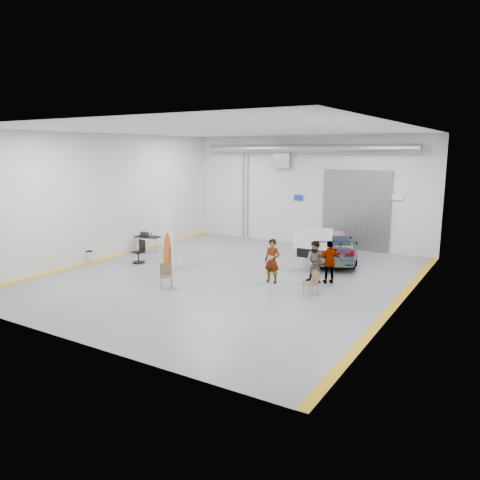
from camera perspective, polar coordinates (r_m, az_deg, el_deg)
The scene contains 13 objects.
ground at distance 19.73m, azimuth -1.27°, elevation -4.42°, with size 16.00×16.00×0.00m, color slate.
room_shell at distance 20.84m, azimuth 2.56°, elevation 7.77°, with size 14.02×16.18×6.01m.
sedan_car at distance 22.75m, azimuth 11.07°, elevation -0.63°, with size 2.09×5.13×1.49m, color silver.
person_a at distance 18.61m, azimuth 3.94°, elevation -2.56°, with size 0.65×0.42×1.78m, color #966A52.
person_b at distance 18.84m, azimuth 9.22°, elevation -2.64°, with size 0.83×0.63×1.69m, color teal.
person_c at distance 18.82m, azimuth 10.88°, elevation -2.67°, with size 1.00×0.41×1.72m, color #A45E36.
surfboard_display at distance 20.59m, azimuth -8.78°, elevation -0.68°, with size 0.77×0.34×2.78m.
folding_chair_near at distance 18.21m, azimuth -8.95°, elevation -4.91°, with size 0.62×0.69×0.94m.
folding_chair_far at distance 17.24m, azimuth 8.61°, elevation -5.83°, with size 0.60×0.66×0.92m.
shop_stool at distance 22.71m, azimuth -17.88°, elevation -2.06°, with size 0.33×0.33×0.65m.
work_table at distance 24.64m, azimuth -11.28°, elevation 0.45°, with size 1.43×0.92×1.08m.
office_chair at distance 22.41m, azimuth -12.16°, elevation -1.56°, with size 0.57×0.59×1.07m.
trunk_lid at distance 20.48m, azimuth 8.88°, elevation 0.35°, with size 1.74×1.05×0.04m, color silver.
Camera 1 is at (10.27, -16.01, 5.22)m, focal length 35.00 mm.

